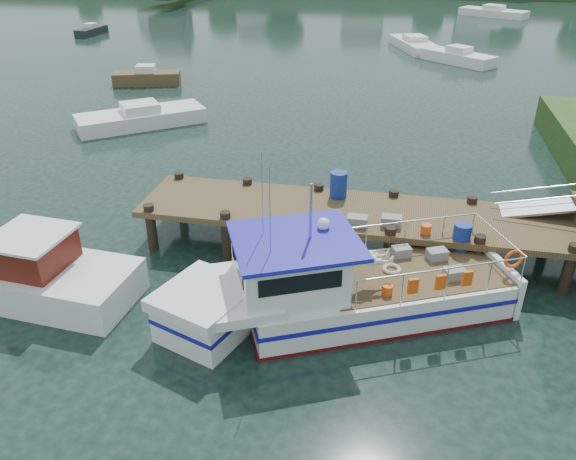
% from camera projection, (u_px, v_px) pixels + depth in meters
% --- Properties ---
extents(ground_plane, '(160.00, 160.00, 0.00)m').
position_uv_depth(ground_plane, '(327.00, 246.00, 18.45)').
color(ground_plane, black).
extents(dock, '(16.60, 3.00, 4.78)m').
position_uv_depth(dock, '(552.00, 202.00, 16.25)').
color(dock, '#4D3B24').
rests_on(dock, ground).
extents(lobster_boat, '(9.36, 6.07, 4.71)m').
position_uv_depth(lobster_boat, '(333.00, 289.00, 14.79)').
color(lobster_boat, silver).
rests_on(lobster_boat, ground).
extents(work_boat, '(7.89, 2.88, 4.13)m').
position_uv_depth(work_boat, '(13.00, 271.00, 15.93)').
color(work_boat, silver).
rests_on(work_boat, ground).
extents(moored_rowboat, '(4.50, 2.61, 1.24)m').
position_uv_depth(moored_rowboat, '(147.00, 77.00, 36.73)').
color(moored_rowboat, '#4D3B24').
rests_on(moored_rowboat, ground).
extents(moored_far, '(7.62, 5.75, 1.25)m').
position_uv_depth(moored_far, '(493.00, 12.00, 63.33)').
color(moored_far, silver).
rests_on(moored_far, ground).
extents(moored_a, '(6.44, 5.74, 1.19)m').
position_uv_depth(moored_a, '(141.00, 117.00, 29.23)').
color(moored_a, silver).
rests_on(moored_a, ground).
extents(moored_b, '(5.57, 5.06, 1.25)m').
position_uv_depth(moored_b, '(458.00, 57.00, 42.29)').
color(moored_b, silver).
rests_on(moored_b, ground).
extents(moored_d, '(4.45, 6.96, 1.12)m').
position_uv_depth(moored_d, '(414.00, 44.00, 46.97)').
color(moored_d, silver).
rests_on(moored_d, ground).
extents(moored_e, '(1.55, 3.88, 1.05)m').
position_uv_depth(moored_e, '(91.00, 31.00, 53.02)').
color(moored_e, black).
rests_on(moored_e, ground).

